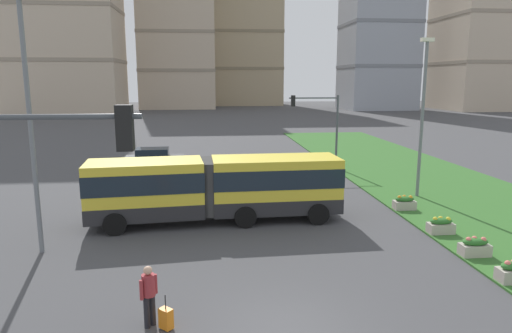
{
  "coord_description": "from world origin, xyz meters",
  "views": [
    {
      "loc": [
        -1.93,
        -11.12,
        6.63
      ],
      "look_at": [
        0.49,
        12.01,
        2.2
      ],
      "focal_mm": 32.01,
      "sensor_mm": 36.0,
      "label": 1
    }
  ],
  "objects_px": {
    "articulated_bus": "(216,187)",
    "flower_planter_1": "(475,247)",
    "streetlight_left": "(30,117)",
    "apartment_tower_centre": "(242,17)",
    "traffic_light_far_right": "(321,118)",
    "apartment_tower_east": "(484,18)",
    "flower_planter_2": "(441,225)",
    "pedestrian_crossing": "(149,292)",
    "rolling_suitcase": "(166,318)",
    "streetlight_median": "(423,112)",
    "apartment_tower_eastcentre": "(379,26)",
    "car_grey_wagon": "(154,159)",
    "flower_planter_3": "(404,203)",
    "apartment_tower_westcentre": "(177,17)"
  },
  "relations": [
    {
      "from": "rolling_suitcase",
      "to": "streetlight_left",
      "type": "distance_m",
      "value": 9.56
    },
    {
      "from": "articulated_bus",
      "to": "apartment_tower_westcentre",
      "type": "relative_size",
      "value": 0.29
    },
    {
      "from": "flower_planter_2",
      "to": "pedestrian_crossing",
      "type": "bearing_deg",
      "value": -151.53
    },
    {
      "from": "apartment_tower_east",
      "to": "apartment_tower_centre",
      "type": "bearing_deg",
      "value": 152.89
    },
    {
      "from": "flower_planter_2",
      "to": "traffic_light_far_right",
      "type": "height_order",
      "value": "traffic_light_far_right"
    },
    {
      "from": "car_grey_wagon",
      "to": "flower_planter_3",
      "type": "xyz_separation_m",
      "value": [
        14.05,
        -12.72,
        -0.33
      ]
    },
    {
      "from": "rolling_suitcase",
      "to": "flower_planter_2",
      "type": "height_order",
      "value": "rolling_suitcase"
    },
    {
      "from": "flower_planter_2",
      "to": "apartment_tower_centre",
      "type": "xyz_separation_m",
      "value": [
        -0.44,
        107.61,
        22.49
      ]
    },
    {
      "from": "rolling_suitcase",
      "to": "traffic_light_far_right",
      "type": "xyz_separation_m",
      "value": [
        9.52,
        21.64,
        3.52
      ]
    },
    {
      "from": "flower_planter_2",
      "to": "traffic_light_far_right",
      "type": "relative_size",
      "value": 0.2
    },
    {
      "from": "flower_planter_2",
      "to": "flower_planter_3",
      "type": "relative_size",
      "value": 1.0
    },
    {
      "from": "articulated_bus",
      "to": "flower_planter_1",
      "type": "relative_size",
      "value": 10.89
    },
    {
      "from": "rolling_suitcase",
      "to": "flower_planter_1",
      "type": "distance_m",
      "value": 11.85
    },
    {
      "from": "streetlight_left",
      "to": "apartment_tower_centre",
      "type": "height_order",
      "value": "apartment_tower_centre"
    },
    {
      "from": "flower_planter_1",
      "to": "streetlight_left",
      "type": "height_order",
      "value": "streetlight_left"
    },
    {
      "from": "apartment_tower_westcentre",
      "to": "articulated_bus",
      "type": "bearing_deg",
      "value": -85.5
    },
    {
      "from": "flower_planter_1",
      "to": "apartment_tower_east",
      "type": "bearing_deg",
      "value": 58.56
    },
    {
      "from": "apartment_tower_east",
      "to": "flower_planter_2",
      "type": "bearing_deg",
      "value": -122.24
    },
    {
      "from": "streetlight_left",
      "to": "apartment_tower_eastcentre",
      "type": "height_order",
      "value": "apartment_tower_eastcentre"
    },
    {
      "from": "articulated_bus",
      "to": "apartment_tower_east",
      "type": "xyz_separation_m",
      "value": [
        60.82,
        78.19,
        18.3
      ]
    },
    {
      "from": "streetlight_median",
      "to": "apartment_tower_eastcentre",
      "type": "distance_m",
      "value": 83.96
    },
    {
      "from": "rolling_suitcase",
      "to": "streetlight_median",
      "type": "bearing_deg",
      "value": 44.44
    },
    {
      "from": "pedestrian_crossing",
      "to": "traffic_light_far_right",
      "type": "bearing_deg",
      "value": 65.06
    },
    {
      "from": "streetlight_left",
      "to": "articulated_bus",
      "type": "bearing_deg",
      "value": 25.52
    },
    {
      "from": "apartment_tower_eastcentre",
      "to": "apartment_tower_east",
      "type": "bearing_deg",
      "value": -9.02
    },
    {
      "from": "articulated_bus",
      "to": "car_grey_wagon",
      "type": "height_order",
      "value": "articulated_bus"
    },
    {
      "from": "pedestrian_crossing",
      "to": "flower_planter_1",
      "type": "height_order",
      "value": "pedestrian_crossing"
    },
    {
      "from": "articulated_bus",
      "to": "rolling_suitcase",
      "type": "height_order",
      "value": "articulated_bus"
    },
    {
      "from": "pedestrian_crossing",
      "to": "flower_planter_3",
      "type": "xyz_separation_m",
      "value": [
        11.63,
        10.04,
        -0.58
      ]
    },
    {
      "from": "apartment_tower_eastcentre",
      "to": "rolling_suitcase",
      "type": "bearing_deg",
      "value": -113.49
    },
    {
      "from": "rolling_suitcase",
      "to": "streetlight_left",
      "type": "bearing_deg",
      "value": 130.73
    },
    {
      "from": "car_grey_wagon",
      "to": "apartment_tower_centre",
      "type": "relative_size",
      "value": 0.1
    },
    {
      "from": "streetlight_median",
      "to": "flower_planter_1",
      "type": "bearing_deg",
      "value": -102.06
    },
    {
      "from": "rolling_suitcase",
      "to": "apartment_tower_east",
      "type": "relative_size",
      "value": 0.02
    },
    {
      "from": "flower_planter_3",
      "to": "apartment_tower_centre",
      "type": "distance_m",
      "value": 106.29
    },
    {
      "from": "pedestrian_crossing",
      "to": "apartment_tower_east",
      "type": "height_order",
      "value": "apartment_tower_east"
    },
    {
      "from": "pedestrian_crossing",
      "to": "rolling_suitcase",
      "type": "height_order",
      "value": "pedestrian_crossing"
    },
    {
      "from": "apartment_tower_east",
      "to": "pedestrian_crossing",
      "type": "bearing_deg",
      "value": -125.69
    },
    {
      "from": "car_grey_wagon",
      "to": "apartment_tower_east",
      "type": "distance_m",
      "value": 93.89
    },
    {
      "from": "flower_planter_3",
      "to": "apartment_tower_westcentre",
      "type": "xyz_separation_m",
      "value": [
        -16.78,
        90.12,
        20.58
      ]
    },
    {
      "from": "articulated_bus",
      "to": "streetlight_median",
      "type": "height_order",
      "value": "streetlight_median"
    },
    {
      "from": "articulated_bus",
      "to": "traffic_light_far_right",
      "type": "distance_m",
      "value": 14.7
    },
    {
      "from": "car_grey_wagon",
      "to": "pedestrian_crossing",
      "type": "xyz_separation_m",
      "value": [
        2.42,
        -22.76,
        0.25
      ]
    },
    {
      "from": "rolling_suitcase",
      "to": "streetlight_left",
      "type": "height_order",
      "value": "streetlight_left"
    },
    {
      "from": "flower_planter_2",
      "to": "streetlight_median",
      "type": "bearing_deg",
      "value": 73.26
    },
    {
      "from": "articulated_bus",
      "to": "apartment_tower_eastcentre",
      "type": "relative_size",
      "value": 0.32
    },
    {
      "from": "traffic_light_far_right",
      "to": "apartment_tower_east",
      "type": "xyz_separation_m",
      "value": [
        52.86,
        66.03,
        16.13
      ]
    },
    {
      "from": "flower_planter_1",
      "to": "apartment_tower_east",
      "type": "height_order",
      "value": "apartment_tower_east"
    },
    {
      "from": "car_grey_wagon",
      "to": "flower_planter_1",
      "type": "distance_m",
      "value": 23.66
    },
    {
      "from": "pedestrian_crossing",
      "to": "rolling_suitcase",
      "type": "distance_m",
      "value": 0.85
    }
  ]
}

